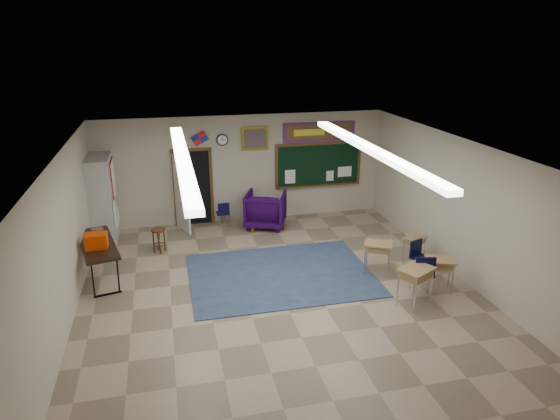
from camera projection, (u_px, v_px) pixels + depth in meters
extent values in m
plane|color=gray|center=(280.00, 293.00, 10.29)|extent=(9.00, 9.00, 0.00)
cube|color=#ABA28B|center=(243.00, 169.00, 13.92)|extent=(8.00, 0.04, 3.00)
cube|color=#ABA28B|center=(372.00, 364.00, 5.66)|extent=(8.00, 0.04, 3.00)
cube|color=#ABA28B|center=(63.00, 244.00, 8.92)|extent=(0.04, 9.00, 3.00)
cube|color=#ABA28B|center=(462.00, 210.00, 10.66)|extent=(0.04, 9.00, 3.00)
cube|color=silver|center=(280.00, 150.00, 9.29)|extent=(8.00, 9.00, 0.04)
cube|color=#364A66|center=(281.00, 274.00, 11.06)|extent=(4.00, 3.00, 0.02)
cube|color=black|center=(193.00, 188.00, 13.75)|extent=(0.95, 0.04, 2.10)
cube|color=silver|center=(181.00, 194.00, 13.28)|extent=(0.35, 0.86, 2.05)
cube|color=#4E3516|center=(318.00, 165.00, 14.37)|extent=(2.55, 0.05, 1.30)
cube|color=black|center=(319.00, 165.00, 14.36)|extent=(2.40, 0.03, 1.15)
cube|color=#4E3516|center=(319.00, 185.00, 14.52)|extent=(2.40, 0.12, 0.04)
cube|color=#A41F0E|center=(319.00, 132.00, 14.06)|extent=(2.10, 0.04, 0.55)
cube|color=brown|center=(319.00, 132.00, 14.05)|extent=(1.90, 0.03, 0.40)
cube|color=olive|center=(255.00, 138.00, 13.69)|extent=(0.75, 0.05, 0.65)
cube|color=#A51466|center=(255.00, 138.00, 13.67)|extent=(0.62, 0.03, 0.52)
cylinder|color=black|center=(222.00, 140.00, 13.49)|extent=(0.32, 0.05, 0.32)
cylinder|color=white|center=(222.00, 140.00, 13.47)|extent=(0.26, 0.02, 0.26)
cube|color=#A8A8A3|center=(103.00, 199.00, 12.64)|extent=(0.55, 1.25, 2.20)
imported|color=#1F0535|center=(266.00, 210.00, 13.73)|extent=(1.36, 1.38, 0.98)
cube|color=#9C7848|center=(378.00, 244.00, 10.92)|extent=(0.75, 0.69, 0.04)
cube|color=olive|center=(378.00, 248.00, 10.96)|extent=(0.65, 0.59, 0.12)
cube|color=#9C7848|center=(415.00, 238.00, 11.50)|extent=(0.66, 0.62, 0.04)
cube|color=olive|center=(415.00, 241.00, 11.52)|extent=(0.56, 0.53, 0.11)
cube|color=#9C7848|center=(417.00, 269.00, 9.60)|extent=(0.82, 0.75, 0.04)
cube|color=olive|center=(416.00, 274.00, 9.63)|extent=(0.70, 0.64, 0.13)
cube|color=#9C7848|center=(441.00, 260.00, 10.19)|extent=(0.71, 0.62, 0.04)
cube|color=olive|center=(440.00, 264.00, 10.23)|extent=(0.61, 0.53, 0.12)
cube|color=black|center=(98.00, 244.00, 10.69)|extent=(1.09, 2.09, 0.06)
cube|color=#D03F03|center=(96.00, 241.00, 10.38)|extent=(0.44, 0.33, 0.31)
cylinder|color=#492615|center=(158.00, 230.00, 12.05)|extent=(0.34, 0.34, 0.04)
torus|color=#492615|center=(159.00, 244.00, 12.17)|extent=(0.28, 0.28, 0.02)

